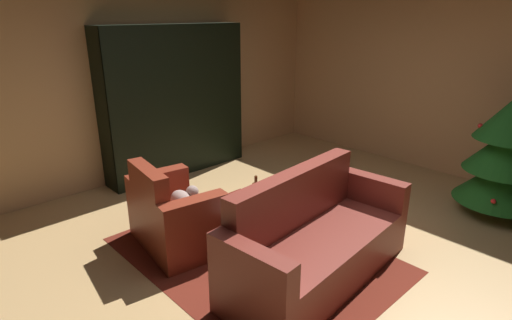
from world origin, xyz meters
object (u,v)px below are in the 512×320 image
coffee_table (266,216)px  armchair_red (173,217)px  bookshelf_unit (183,101)px  book_stack_on_table (269,210)px  couch_red (315,244)px  bottle_on_table (256,194)px  decorated_tree (506,155)px

coffee_table → armchair_red: bearing=-140.8°
bookshelf_unit → coffee_table: bearing=-16.5°
book_stack_on_table → couch_red: bearing=3.2°
couch_red → bottle_on_table: size_ratio=6.31×
book_stack_on_table → coffee_table: bearing=-173.7°
couch_red → armchair_red: bearing=-154.3°
book_stack_on_table → armchair_red: bearing=-141.7°
couch_red → coffee_table: bearing=-176.6°
bookshelf_unit → couch_red: 3.18m
bookshelf_unit → book_stack_on_table: size_ratio=9.28×
decorated_tree → bookshelf_unit: bearing=-153.8°
armchair_red → bottle_on_table: bearing=50.6°
coffee_table → couch_red: bearing=3.4°
bookshelf_unit → couch_red: bookshelf_unit is taller
bookshelf_unit → decorated_tree: 4.14m
armchair_red → book_stack_on_table: size_ratio=4.73×
couch_red → decorated_tree: 2.64m
book_stack_on_table → decorated_tree: bearing=64.1°
bottle_on_table → bookshelf_unit: bearing=163.3°
armchair_red → bottle_on_table: armchair_red is taller
book_stack_on_table → decorated_tree: size_ratio=0.16×
decorated_tree → coffee_table: bearing=-116.4°
bookshelf_unit → book_stack_on_table: 2.64m
armchair_red → coffee_table: bearing=39.2°
bookshelf_unit → coffee_table: (2.44, -0.72, -0.66)m
book_stack_on_table → bottle_on_table: bearing=168.6°
armchair_red → decorated_tree: 3.74m
couch_red → bottle_on_table: 0.81m
armchair_red → book_stack_on_table: bearing=38.3°
bookshelf_unit → decorated_tree: bearing=26.2°
couch_red → bottle_on_table: bearing=178.9°
armchair_red → bottle_on_table: size_ratio=3.47×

